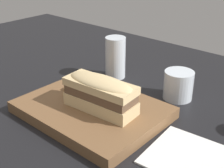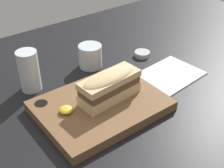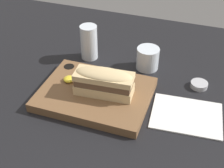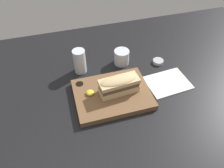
# 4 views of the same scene
# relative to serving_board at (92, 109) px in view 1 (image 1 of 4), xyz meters

# --- Properties ---
(dining_table) EXTENTS (1.95, 1.11, 0.02)m
(dining_table) POSITION_rel_serving_board_xyz_m (0.03, 0.04, -0.02)
(dining_table) COLOR black
(dining_table) RESTS_ON ground
(serving_board) EXTENTS (0.33, 0.25, 0.03)m
(serving_board) POSITION_rel_serving_board_xyz_m (0.00, 0.00, 0.00)
(serving_board) COLOR brown
(serving_board) RESTS_ON dining_table
(sandwich) EXTENTS (0.18, 0.08, 0.08)m
(sandwich) POSITION_rel_serving_board_xyz_m (0.03, -0.00, 0.06)
(sandwich) COLOR #DBBC84
(sandwich) RESTS_ON serving_board
(mustard_dollop) EXTENTS (0.04, 0.04, 0.01)m
(mustard_dollop) POSITION_rel_serving_board_xyz_m (-0.09, 0.02, 0.02)
(mustard_dollop) COLOR yellow
(mustard_dollop) RESTS_ON serving_board
(water_glass) EXTENTS (0.06, 0.06, 0.12)m
(water_glass) POSITION_rel_serving_board_xyz_m (-0.10, 0.21, 0.04)
(water_glass) COLOR silver
(water_glass) RESTS_ON dining_table
(wine_glass) EXTENTS (0.08, 0.08, 0.08)m
(wine_glass) POSITION_rel_serving_board_xyz_m (0.11, 0.21, 0.02)
(wine_glass) COLOR silver
(wine_glass) RESTS_ON dining_table
(napkin) EXTENTS (0.21, 0.17, 0.00)m
(napkin) POSITION_rel_serving_board_xyz_m (0.28, 0.01, -0.01)
(napkin) COLOR white
(napkin) RESTS_ON dining_table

